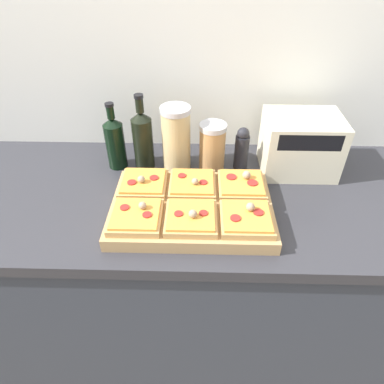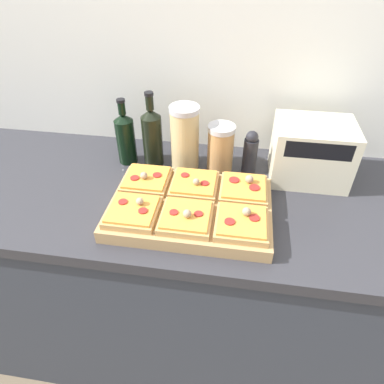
{
  "view_description": "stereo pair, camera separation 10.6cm",
  "coord_description": "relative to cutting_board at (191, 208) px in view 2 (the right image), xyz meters",
  "views": [
    {
      "loc": [
        0.04,
        -0.59,
        1.65
      ],
      "look_at": [
        0.02,
        0.24,
        0.99
      ],
      "focal_mm": 32.0,
      "sensor_mm": 36.0,
      "label": 1
    },
    {
      "loc": [
        0.14,
        -0.58,
        1.65
      ],
      "look_at": [
        0.02,
        0.24,
        0.99
      ],
      "focal_mm": 32.0,
      "sensor_mm": 36.0,
      "label": 2
    }
  ],
  "objects": [
    {
      "name": "pizza_slice_back_left",
      "position": [
        -0.16,
        0.08,
        0.04
      ],
      "size": [
        0.15,
        0.15,
        0.05
      ],
      "color": "tan",
      "rests_on": "cutting_board"
    },
    {
      "name": "wall_back",
      "position": [
        -0.02,
        0.46,
        0.3
      ],
      "size": [
        6.0,
        0.06,
        2.5
      ],
      "color": "silver",
      "rests_on": "ground_plane"
    },
    {
      "name": "pizza_slice_front_right",
      "position": [
        0.16,
        -0.08,
        0.04
      ],
      "size": [
        0.15,
        0.15,
        0.05
      ],
      "color": "tan",
      "rests_on": "cutting_board"
    },
    {
      "name": "pizza_slice_front_center",
      "position": [
        0.0,
        -0.08,
        0.04
      ],
      "size": [
        0.15,
        0.15,
        0.05
      ],
      "color": "tan",
      "rests_on": "cutting_board"
    },
    {
      "name": "olive_oil_bottle",
      "position": [
        -0.28,
        0.26,
        0.08
      ],
      "size": [
        0.07,
        0.07,
        0.25
      ],
      "color": "black",
      "rests_on": "kitchen_counter"
    },
    {
      "name": "pepper_mill",
      "position": [
        0.17,
        0.26,
        0.06
      ],
      "size": [
        0.05,
        0.05,
        0.16
      ],
      "color": "black",
      "rests_on": "kitchen_counter"
    },
    {
      "name": "toaster_oven",
      "position": [
        0.38,
        0.26,
        0.08
      ],
      "size": [
        0.28,
        0.2,
        0.2
      ],
      "color": "beige",
      "rests_on": "kitchen_counter"
    },
    {
      "name": "grain_jar_tall",
      "position": [
        -0.06,
        0.26,
        0.1
      ],
      "size": [
        0.1,
        0.1,
        0.24
      ],
      "color": "tan",
      "rests_on": "kitchen_counter"
    },
    {
      "name": "pizza_slice_back_right",
      "position": [
        0.16,
        0.08,
        0.04
      ],
      "size": [
        0.15,
        0.15,
        0.05
      ],
      "color": "tan",
      "rests_on": "cutting_board"
    },
    {
      "name": "cutting_board",
      "position": [
        0.0,
        0.0,
        0.0
      ],
      "size": [
        0.49,
        0.34,
        0.04
      ],
      "primitive_type": "cube",
      "color": "tan",
      "rests_on": "kitchen_counter"
    },
    {
      "name": "grain_jar_short",
      "position": [
        0.07,
        0.26,
        0.07
      ],
      "size": [
        0.1,
        0.1,
        0.18
      ],
      "color": "#AD7F4C",
      "rests_on": "kitchen_counter"
    },
    {
      "name": "pizza_slice_back_center",
      "position": [
        0.0,
        0.08,
        0.04
      ],
      "size": [
        0.15,
        0.15,
        0.05
      ],
      "color": "tan",
      "rests_on": "cutting_board"
    },
    {
      "name": "kitchen_counter",
      "position": [
        -0.02,
        0.11,
        -0.49
      ],
      "size": [
        2.63,
        0.67,
        0.93
      ],
      "color": "#333842",
      "rests_on": "ground_plane"
    },
    {
      "name": "pizza_slice_front_left",
      "position": [
        -0.16,
        -0.08,
        0.04
      ],
      "size": [
        0.15,
        0.15,
        0.05
      ],
      "color": "tan",
      "rests_on": "cutting_board"
    },
    {
      "name": "wine_bottle",
      "position": [
        -0.18,
        0.26,
        0.09
      ],
      "size": [
        0.07,
        0.07,
        0.28
      ],
      "color": "black",
      "rests_on": "kitchen_counter"
    }
  ]
}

